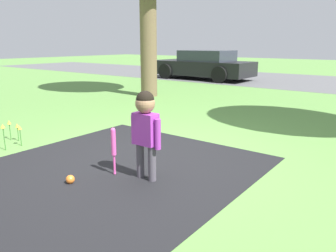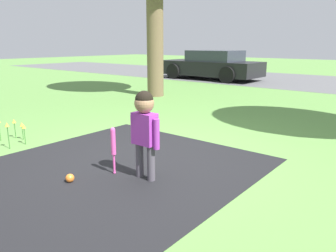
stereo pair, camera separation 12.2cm
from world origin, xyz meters
name	(u,v)px [view 2 (the right image)]	position (x,y,z in m)	size (l,w,h in m)	color
ground_plane	(158,157)	(0.00, 0.00, 0.00)	(60.00, 60.00, 0.00)	#5B8C42
child	(145,123)	(0.36, -0.63, 0.65)	(0.41, 0.21, 1.00)	#4C4751
baseball_bat	(113,144)	(-0.02, -0.76, 0.36)	(0.06, 0.06, 0.56)	#E54CA5
sports_ball	(70,178)	(-0.22, -1.23, 0.05)	(0.09, 0.09, 0.09)	orange
parked_car	(211,65)	(-4.68, 8.82, 0.58)	(4.23, 1.95, 1.20)	black
flower_bed	(9,125)	(-2.21, -0.92, 0.28)	(0.62, 0.45, 0.39)	#38702D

